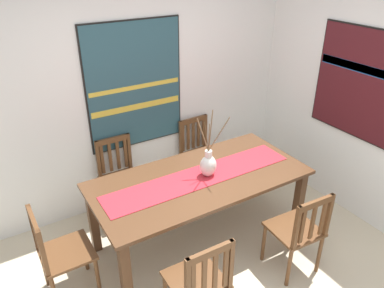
% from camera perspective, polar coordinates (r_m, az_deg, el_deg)
% --- Properties ---
extents(wall_back, '(6.40, 0.12, 2.70)m').
position_cam_1_polar(wall_back, '(4.22, -7.65, 8.57)').
color(wall_back, silver).
rests_on(wall_back, ground_plane).
extents(dining_table, '(2.08, 0.99, 0.77)m').
position_cam_1_polar(dining_table, '(3.65, 1.16, -6.31)').
color(dining_table, '#51331E').
rests_on(dining_table, ground_plane).
extents(table_runner, '(1.91, 0.36, 0.01)m').
position_cam_1_polar(table_runner, '(3.60, 1.17, -4.98)').
color(table_runner, '#B7232D').
rests_on(table_runner, dining_table).
extents(centerpiece_vase, '(0.19, 0.29, 0.71)m').
position_cam_1_polar(centerpiece_vase, '(3.56, 2.47, -3.11)').
color(centerpiece_vase, silver).
rests_on(centerpiece_vase, dining_table).
extents(chair_0, '(0.44, 0.44, 0.89)m').
position_cam_1_polar(chair_0, '(4.62, 1.07, -1.29)').
color(chair_0, brown).
rests_on(chair_0, ground_plane).
extents(chair_1, '(0.42, 0.42, 0.89)m').
position_cam_1_polar(chair_1, '(3.43, -19.49, -15.25)').
color(chair_1, brown).
rests_on(chair_1, ground_plane).
extents(chair_2, '(0.43, 0.43, 0.91)m').
position_cam_1_polar(chair_2, '(3.02, 1.18, -20.16)').
color(chair_2, brown).
rests_on(chair_2, ground_plane).
extents(chair_3, '(0.42, 0.42, 0.89)m').
position_cam_1_polar(chair_3, '(4.24, -10.85, -4.80)').
color(chair_3, brown).
rests_on(chair_3, ground_plane).
extents(chair_4, '(0.44, 0.44, 0.89)m').
position_cam_1_polar(chair_4, '(3.58, 15.84, -12.51)').
color(chair_4, brown).
rests_on(chair_4, ground_plane).
extents(painting_on_back_wall, '(1.09, 0.05, 1.37)m').
position_cam_1_polar(painting_on_back_wall, '(4.10, -8.66, 8.73)').
color(painting_on_back_wall, black).
extents(painting_on_side_wall, '(0.05, 0.99, 1.13)m').
position_cam_1_polar(painting_on_side_wall, '(4.25, 23.78, 8.50)').
color(painting_on_side_wall, black).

